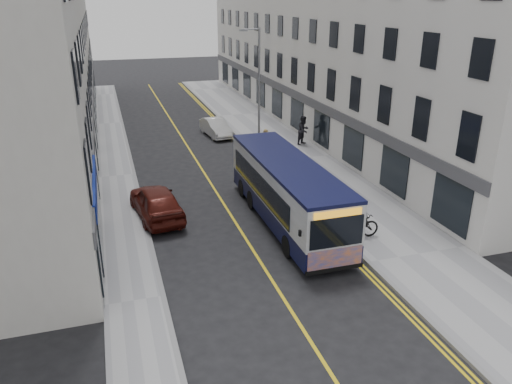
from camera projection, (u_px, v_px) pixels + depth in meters
ground at (262, 265)px, 19.53m from camera, size 140.00×140.00×0.00m
pavement_east at (298, 159)px, 31.87m from camera, size 4.50×64.00×0.12m
pavement_west at (117, 176)px, 28.81m from camera, size 2.00×64.00×0.12m
kerb_east at (265, 162)px, 31.26m from camera, size 0.18×64.00×0.13m
kerb_west at (134, 175)px, 29.08m from camera, size 0.18×64.00×0.13m
road_centre_line at (202, 169)px, 30.19m from camera, size 0.12×64.00×0.01m
road_dbl_yellow_inner at (258, 164)px, 31.16m from camera, size 0.10×64.00×0.01m
road_dbl_yellow_outer at (261, 163)px, 31.21m from camera, size 0.10×64.00×0.01m
terrace_east at (321, 41)px, 38.93m from camera, size 6.00×46.00×13.00m
terrace_west at (39, 48)px, 33.34m from camera, size 6.00×46.00×13.00m
streetlamp at (258, 87)px, 31.49m from camera, size 1.32×0.18×8.00m
city_bus at (287, 190)px, 22.54m from camera, size 2.39×10.23×2.97m
bicycle at (355, 226)px, 21.19m from camera, size 2.20×0.85×1.14m
pedestrian_near at (266, 143)px, 31.90m from camera, size 0.66×0.44×1.78m
pedestrian_far at (304, 130)px, 34.48m from camera, size 1.22×1.16×1.99m
car_white at (216, 127)px, 37.07m from camera, size 1.85×4.07×1.29m
car_maroon at (156, 202)px, 23.41m from camera, size 2.45×4.83×1.58m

